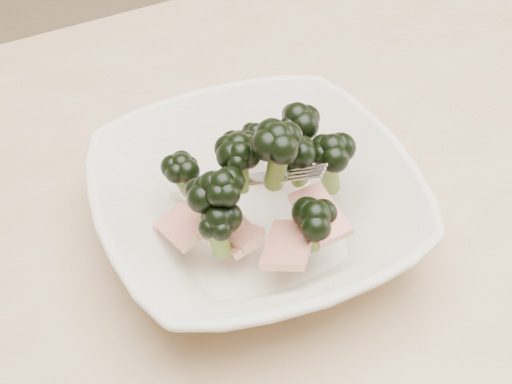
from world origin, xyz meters
The scene contains 2 objects.
dining_table centered at (0.00, 0.00, 0.65)m, with size 1.20×0.80×0.75m.
broccoli_dish centered at (-0.11, 0.00, 0.79)m, with size 0.29×0.29×0.13m.
Camera 1 is at (-0.30, -0.37, 1.22)m, focal length 50.00 mm.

